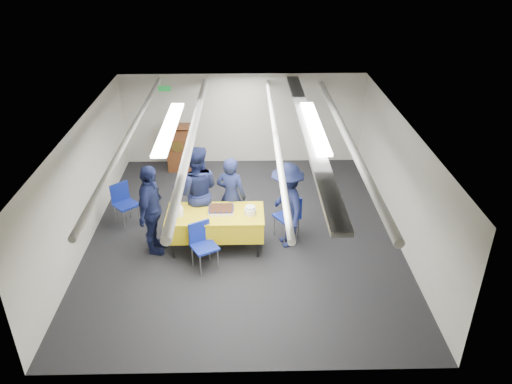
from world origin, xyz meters
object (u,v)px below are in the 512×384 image
chair_right (290,211)px  chair_near (202,241)px  chair_left (123,200)px  podium (179,146)px  sailor_d (287,205)px  sheet_cake (221,210)px  sailor_b (196,192)px  sailor_a (231,196)px  sailor_c (151,210)px  serving_table (216,223)px

chair_right → chair_near: bearing=-149.0°
chair_left → podium: bearing=71.7°
chair_right → sailor_d: (-0.10, -0.30, 0.31)m
sheet_cake → sailor_b: 0.69m
sailor_a → chair_right: bearing=-165.2°
podium → sailor_b: 3.10m
sailor_a → sailor_c: (-1.44, -0.60, 0.06)m
podium → chair_left: size_ratio=1.44×
chair_left → chair_near: bearing=-41.8°
serving_table → chair_left: (-1.93, 0.98, -0.03)m
chair_right → sailor_a: size_ratio=0.53×
sheet_cake → chair_left: 2.25m
serving_table → chair_left: 2.16m
chair_right → sailor_b: (-1.81, 0.10, 0.40)m
sheet_cake → chair_near: size_ratio=0.55×
sailor_b → sailor_d: sailor_b is taller
podium → sailor_a: bearing=-65.3°
chair_near → sailor_b: 1.17m
serving_table → chair_left: chair_left is taller
sailor_c → sailor_d: (2.49, 0.18, -0.04)m
chair_left → sailor_d: 3.38m
podium → chair_right: bearing=-50.9°
sheet_cake → podium: (-1.19, 3.47, -0.20)m
chair_left → sailor_a: size_ratio=0.53×
chair_right → sailor_b: sailor_b is taller
podium → chair_right: 3.99m
sailor_a → sailor_c: size_ratio=0.93×
serving_table → sailor_d: 1.37m
sailor_d → chair_near: bearing=-80.0°
serving_table → sailor_a: bearing=62.5°
chair_near → chair_left: same height
podium → chair_near: bearing=-77.9°
chair_right → sailor_b: bearing=176.9°
podium → sailor_c: (-0.07, -3.58, 0.26)m
chair_near → chair_left: 2.30m
sheet_cake → sailor_b: bearing=136.1°
podium → serving_table: bearing=-72.9°
sheet_cake → podium: bearing=109.0°
serving_table → sailor_b: (-0.38, 0.53, 0.38)m
serving_table → sailor_a: size_ratio=1.10×
serving_table → sailor_b: size_ratio=0.96×
sailor_c → sailor_b: bearing=-45.0°
sailor_d → sailor_b: bearing=-117.0°
chair_left → sailor_b: bearing=-16.2°
sheet_cake → sailor_c: sailor_c is taller
sailor_a → sailor_b: 0.67m
serving_table → chair_left: size_ratio=2.06×
podium → sailor_c: bearing=-91.2°
sailor_c → podium: bearing=7.0°
sailor_c → sailor_a: bearing=-59.2°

